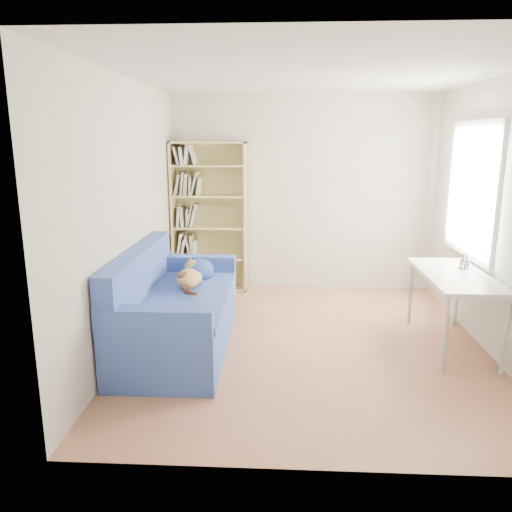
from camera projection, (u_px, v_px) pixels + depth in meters
The scene contains 6 objects.
ground at pixel (306, 343), 5.06m from camera, with size 4.00×4.00×0.00m, color #9C6246.
room_shell at pixel (320, 181), 4.72m from camera, with size 3.54×4.04×2.62m.
sofa at pixel (175, 311), 4.91m from camera, with size 0.96×2.00×0.99m.
bookshelf at pixel (210, 223), 6.70m from camera, with size 0.99×0.31×1.99m.
desk at pixel (455, 280), 4.84m from camera, with size 0.61×1.32×0.75m.
pen_cup at pixel (464, 262), 4.99m from camera, with size 0.09×0.09×0.17m.
Camera 1 is at (-0.25, -4.75, 2.02)m, focal length 35.00 mm.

